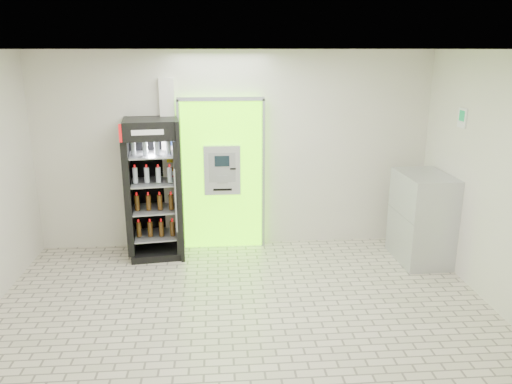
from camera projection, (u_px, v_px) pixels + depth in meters
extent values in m
plane|color=beige|center=(245.00, 325.00, 5.63)|extent=(6.00, 6.00, 0.00)
plane|color=silver|center=(235.00, 151.00, 7.61)|extent=(6.00, 0.00, 6.00)
plane|color=silver|center=(268.00, 325.00, 2.82)|extent=(6.00, 0.00, 6.00)
plane|color=white|center=(243.00, 49.00, 4.80)|extent=(6.00, 6.00, 0.00)
cube|color=#61F103|center=(222.00, 175.00, 7.62)|extent=(1.20, 0.12, 2.30)
cube|color=gray|center=(221.00, 99.00, 7.24)|extent=(1.28, 0.04, 0.06)
cube|color=gray|center=(180.00, 177.00, 7.51)|extent=(0.04, 0.04, 2.30)
cube|color=gray|center=(264.00, 175.00, 7.60)|extent=(0.04, 0.04, 2.30)
cube|color=black|center=(229.00, 216.00, 7.76)|extent=(0.62, 0.01, 0.67)
cube|color=black|center=(198.00, 121.00, 7.32)|extent=(0.22, 0.01, 0.18)
cube|color=#B3B5BB|center=(222.00, 170.00, 7.49)|extent=(0.55, 0.12, 0.75)
cube|color=black|center=(222.00, 161.00, 7.39)|extent=(0.22, 0.01, 0.16)
cube|color=gray|center=(222.00, 179.00, 7.47)|extent=(0.16, 0.01, 0.12)
cube|color=black|center=(233.00, 169.00, 7.43)|extent=(0.09, 0.01, 0.02)
cube|color=black|center=(223.00, 190.00, 7.51)|extent=(0.28, 0.01, 0.03)
cube|color=silver|center=(170.00, 166.00, 7.54)|extent=(0.22, 0.10, 2.60)
cube|color=#193FB2|center=(169.00, 144.00, 7.39)|extent=(0.09, 0.01, 0.06)
cube|color=red|center=(169.00, 152.00, 7.43)|extent=(0.09, 0.01, 0.06)
cube|color=yellow|center=(170.00, 161.00, 7.47)|extent=(0.09, 0.01, 0.06)
cube|color=orange|center=(170.00, 169.00, 7.50)|extent=(0.09, 0.01, 0.06)
cube|color=red|center=(171.00, 177.00, 7.54)|extent=(0.09, 0.01, 0.06)
cube|color=black|center=(154.00, 189.00, 7.31)|extent=(0.85, 0.79, 2.05)
cube|color=black|center=(157.00, 183.00, 7.62)|extent=(0.77, 0.15, 2.05)
cube|color=red|center=(148.00, 132.00, 6.73)|extent=(0.75, 0.10, 0.25)
cube|color=white|center=(148.00, 132.00, 6.72)|extent=(0.43, 0.06, 0.07)
cube|color=black|center=(158.00, 251.00, 7.58)|extent=(0.85, 0.79, 0.10)
cylinder|color=gray|center=(176.00, 201.00, 7.00)|extent=(0.03, 0.03, 0.92)
cube|color=gray|center=(157.00, 235.00, 7.51)|extent=(0.72, 0.67, 0.02)
cube|color=gray|center=(156.00, 209.00, 7.39)|extent=(0.72, 0.67, 0.02)
cube|color=gray|center=(154.00, 182.00, 7.28)|extent=(0.72, 0.67, 0.02)
cube|color=gray|center=(152.00, 155.00, 7.17)|extent=(0.72, 0.67, 0.02)
cube|color=#B3B5BB|center=(422.00, 218.00, 7.21)|extent=(0.67, 0.99, 1.30)
cube|color=gray|center=(400.00, 214.00, 7.17)|extent=(0.03, 0.96, 0.01)
cube|color=white|center=(462.00, 118.00, 6.61)|extent=(0.02, 0.22, 0.26)
cube|color=#0C8B48|center=(462.00, 116.00, 6.60)|extent=(0.00, 0.14, 0.14)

